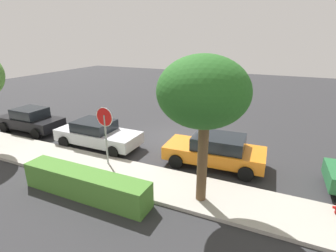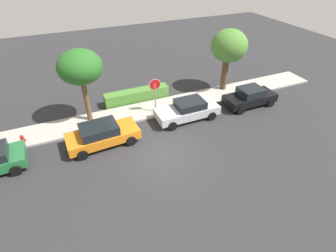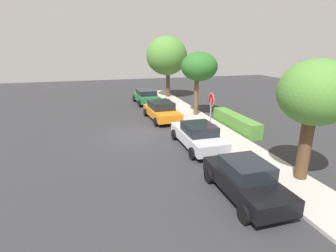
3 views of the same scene
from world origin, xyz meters
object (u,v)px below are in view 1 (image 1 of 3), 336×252
(stop_sign, at_px, (105,126))
(parked_car_silver, at_px, (97,134))
(street_tree_near_corner, at_px, (203,93))
(parked_car_black, at_px, (31,120))
(parked_car_orange, at_px, (215,150))

(stop_sign, height_order, parked_car_silver, stop_sign)
(parked_car_silver, bearing_deg, street_tree_near_corner, 157.79)
(stop_sign, height_order, parked_car_black, stop_sign)
(stop_sign, xyz_separation_m, parked_car_silver, (1.85, -1.61, -1.20))
(stop_sign, bearing_deg, parked_car_silver, -41.06)
(parked_car_black, relative_size, street_tree_near_corner, 0.79)
(stop_sign, relative_size, parked_car_orange, 0.61)
(parked_car_orange, distance_m, street_tree_near_corner, 4.52)
(street_tree_near_corner, bearing_deg, parked_car_black, -13.72)
(parked_car_orange, xyz_separation_m, street_tree_near_corner, (-0.27, 3.15, 3.23))
(stop_sign, distance_m, parked_car_silver, 2.73)
(stop_sign, height_order, parked_car_orange, stop_sign)
(stop_sign, xyz_separation_m, parked_car_black, (7.13, -1.83, -1.19))
(stop_sign, distance_m, parked_car_orange, 5.01)
(street_tree_near_corner, bearing_deg, stop_sign, -12.67)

